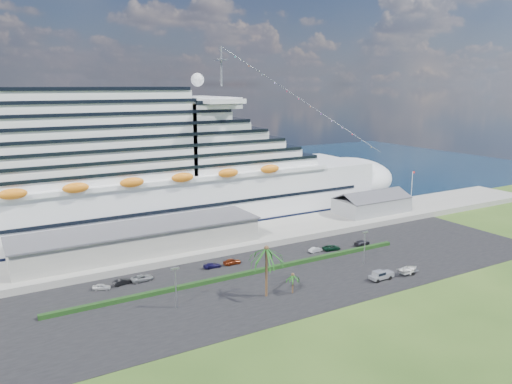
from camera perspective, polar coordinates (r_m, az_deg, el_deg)
ground at (r=106.78m, az=7.01°, el=-11.43°), size 420.00×420.00×0.00m
asphalt_lot at (r=114.99m, az=3.67°, el=-9.55°), size 140.00×38.00×0.12m
wharf at (r=138.32m, az=-3.04°, el=-5.38°), size 240.00×20.00×1.80m
water at (r=220.16m, az=-13.78°, el=0.68°), size 420.00×160.00×0.02m
cruise_ship at (r=148.91m, az=-14.78°, el=1.76°), size 191.00×38.00×54.00m
terminal_building at (r=128.23m, az=-13.09°, el=-5.19°), size 61.00×15.00×6.30m
port_shed at (r=166.64m, az=13.08°, el=-1.39°), size 24.00×12.31×7.37m
flagpole at (r=178.45m, az=17.38°, el=0.53°), size 1.08×0.16×12.00m
hedge at (r=114.89m, az=-1.10°, el=-9.28°), size 88.00×1.10×0.90m
lamp_post_left at (r=98.58m, az=-9.17°, el=-10.19°), size 1.60×0.35×8.27m
lamp_post_right at (r=122.76m, az=12.32°, el=-5.77°), size 1.60×0.35×8.27m
palm_tall at (r=101.21m, az=1.20°, el=-7.09°), size 8.82×8.82×11.13m
palm_short at (r=104.78m, az=4.23°, el=-9.66°), size 3.53×3.53×4.56m
parked_car_0 at (r=112.09m, az=-17.25°, el=-10.31°), size 4.00×2.90×1.27m
parked_car_1 at (r=113.46m, az=-15.06°, el=-9.89°), size 4.16×2.09×1.31m
parked_car_2 at (r=114.42m, az=-12.89°, el=-9.56°), size 5.12×2.72×1.37m
parked_car_3 at (r=119.57m, az=-5.05°, el=-8.36°), size 4.29×1.90×1.22m
parked_car_4 at (r=121.40m, az=-2.76°, el=-7.94°), size 4.38×1.76×1.49m
parked_car_5 at (r=130.79m, az=6.80°, el=-6.57°), size 3.77×1.54×1.22m
parked_car_6 at (r=132.78m, az=8.63°, el=-6.31°), size 5.08×2.84×1.34m
parked_car_7 at (r=138.18m, az=12.01°, el=-5.69°), size 5.05×2.52×1.41m
pickup_truck at (r=115.52m, az=14.10°, el=-9.17°), size 5.90×2.36×2.08m
boat_trailer at (r=120.33m, az=17.07°, el=-8.44°), size 6.39×4.38×1.81m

